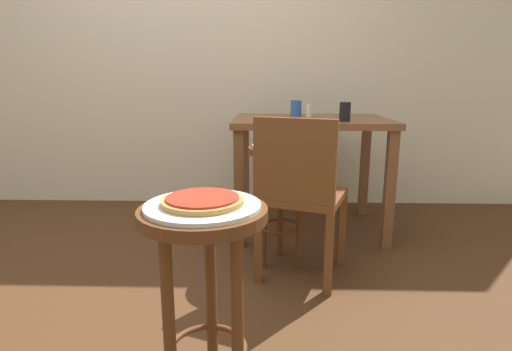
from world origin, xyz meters
name	(u,v)px	position (x,y,z in m)	size (l,w,h in m)	color
ground_plane	(144,298)	(0.00, 0.00, 0.00)	(6.00, 6.00, 0.00)	#4C2D19
back_wall	(194,18)	(0.00, 1.65, 1.50)	(6.00, 0.10, 3.00)	beige
stool_foreground	(205,267)	(0.41, -0.67, 0.49)	(0.36, 0.36, 0.67)	#5B3319
serving_plate_foreground	(203,206)	(0.41, -0.67, 0.68)	(0.33, 0.33, 0.01)	white
pizza_foreground	(203,200)	(0.41, -0.67, 0.69)	(0.23, 0.23, 0.02)	#B78442
stool_middle	(282,180)	(0.67, 0.41, 0.49)	(0.36, 0.36, 0.67)	#5B3319
serving_plate_middle	(282,146)	(0.67, 0.41, 0.68)	(0.32, 0.32, 0.01)	silver
pizza_middle	(282,141)	(0.67, 0.41, 0.70)	(0.27, 0.27, 0.05)	tan
dining_table	(310,136)	(0.87, 0.97, 0.65)	(1.01, 0.75, 0.77)	brown
cup_near_edge	(345,112)	(1.06, 0.75, 0.83)	(0.07, 0.07, 0.12)	black
cup_far_edge	(296,108)	(0.78, 1.10, 0.83)	(0.08, 0.08, 0.11)	#3360B2
condiment_shaker	(309,111)	(0.87, 1.03, 0.82)	(0.04, 0.04, 0.09)	white
wooden_chair	(300,193)	(0.75, 0.23, 0.47)	(0.51, 0.51, 0.85)	brown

